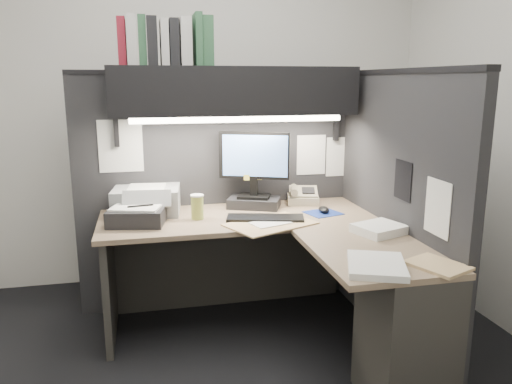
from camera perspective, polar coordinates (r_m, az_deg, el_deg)
floor at (r=2.92m, az=-1.94°, el=-19.71°), size 3.50×3.50×0.00m
wall_back at (r=3.96m, az=-6.25°, el=9.45°), size 3.50×0.04×2.70m
wall_front at (r=1.06m, az=13.09°, el=0.65°), size 3.50×0.04×2.70m
partition_back at (r=3.48m, az=-4.45°, el=-0.10°), size 1.90×0.06×1.60m
partition_right at (r=3.07m, az=15.53°, el=-2.24°), size 0.06×1.50×1.60m
desk at (r=2.81m, az=6.70°, el=-10.93°), size 1.70×1.53×0.73m
overhead_shelf at (r=3.23m, az=-2.49°, el=11.48°), size 1.55×0.34×0.30m
task_light_tube at (r=3.10m, az=-1.99°, el=8.29°), size 1.32×0.04×0.04m
monitor at (r=3.31m, az=-0.21°, el=1.62°), size 0.45×0.32×0.51m
keyboard at (r=3.05m, az=1.07°, el=-3.03°), size 0.49×0.27×0.02m
mousepad at (r=3.24m, az=7.67°, el=-2.39°), size 0.25×0.24×0.00m
mouse at (r=3.24m, az=7.75°, el=-1.99°), size 0.07×0.11×0.04m
telephone at (r=3.50m, az=5.38°, el=-0.51°), size 0.26×0.27×0.09m
coffee_cup at (r=3.08m, az=-6.72°, el=-1.79°), size 0.09×0.09×0.14m
printer at (r=3.29m, az=-12.37°, el=-0.89°), size 0.45×0.40×0.17m
notebook_stack at (r=3.05m, az=-13.42°, el=-2.66°), size 0.37×0.33×0.10m
open_folder at (r=2.96m, az=1.65°, el=-3.67°), size 0.58×0.50×0.01m
paper_stack_a at (r=2.87m, az=13.92°, el=-4.13°), size 0.31×0.29×0.05m
paper_stack_b at (r=2.34m, az=13.60°, el=-8.16°), size 0.35×0.39×0.03m
manila_stack at (r=2.45m, az=20.03°, el=-7.89°), size 0.28×0.31×0.01m
binder_row at (r=3.19m, az=-10.20°, el=16.53°), size 0.56×0.25×0.31m
pinned_papers at (r=3.16m, az=3.52°, el=3.31°), size 1.76×1.31×0.51m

